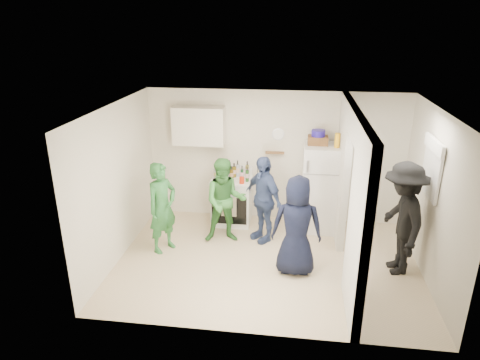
% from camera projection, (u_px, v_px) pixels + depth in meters
% --- Properties ---
extents(floor, '(4.80, 4.80, 0.00)m').
position_uv_depth(floor, '(267.00, 262.00, 6.92)').
color(floor, beige).
rests_on(floor, ground).
extents(wall_back, '(4.80, 0.00, 4.80)m').
position_uv_depth(wall_back, '(275.00, 157.00, 8.05)').
color(wall_back, silver).
rests_on(wall_back, floor).
extents(wall_front, '(4.80, 0.00, 4.80)m').
position_uv_depth(wall_front, '(258.00, 246.00, 4.90)').
color(wall_front, silver).
rests_on(wall_front, floor).
extents(wall_left, '(0.00, 3.40, 3.40)m').
position_uv_depth(wall_left, '(117.00, 183.00, 6.77)').
color(wall_left, silver).
rests_on(wall_left, floor).
extents(wall_right, '(0.00, 3.40, 3.40)m').
position_uv_depth(wall_right, '(434.00, 199.00, 6.18)').
color(wall_right, silver).
rests_on(wall_right, floor).
extents(ceiling, '(4.80, 4.80, 0.00)m').
position_uv_depth(ceiling, '(271.00, 109.00, 6.03)').
color(ceiling, white).
rests_on(ceiling, wall_back).
extents(partition_pier_back, '(0.12, 1.20, 2.50)m').
position_uv_depth(partition_pier_back, '(343.00, 170.00, 7.35)').
color(partition_pier_back, silver).
rests_on(partition_pier_back, floor).
extents(partition_pier_front, '(0.12, 1.20, 2.50)m').
position_uv_depth(partition_pier_front, '(359.00, 229.00, 5.31)').
color(partition_pier_front, silver).
rests_on(partition_pier_front, floor).
extents(partition_header, '(0.12, 1.00, 0.40)m').
position_uv_depth(partition_header, '(356.00, 125.00, 5.96)').
color(partition_header, silver).
rests_on(partition_header, partition_pier_back).
extents(stove, '(0.75, 0.62, 0.89)m').
position_uv_depth(stove, '(232.00, 201.00, 8.13)').
color(stove, white).
rests_on(stove, floor).
extents(upper_cabinet, '(0.95, 0.34, 0.70)m').
position_uv_depth(upper_cabinet, '(199.00, 126.00, 7.84)').
color(upper_cabinet, silver).
rests_on(upper_cabinet, wall_back).
extents(fridge, '(0.66, 0.65, 1.61)m').
position_uv_depth(fridge, '(320.00, 188.00, 7.77)').
color(fridge, white).
rests_on(fridge, floor).
extents(wicker_basket, '(0.35, 0.25, 0.15)m').
position_uv_depth(wicker_basket, '(318.00, 140.00, 7.51)').
color(wicker_basket, brown).
rests_on(wicker_basket, fridge).
extents(blue_bowl, '(0.24, 0.24, 0.11)m').
position_uv_depth(blue_bowl, '(318.00, 133.00, 7.47)').
color(blue_bowl, '#221590').
rests_on(blue_bowl, wicker_basket).
extents(yellow_cup_stack_top, '(0.09, 0.09, 0.25)m').
position_uv_depth(yellow_cup_stack_top, '(337.00, 140.00, 7.32)').
color(yellow_cup_stack_top, yellow).
rests_on(yellow_cup_stack_top, fridge).
extents(wall_clock, '(0.22, 0.02, 0.22)m').
position_uv_depth(wall_clock, '(278.00, 134.00, 7.87)').
color(wall_clock, white).
rests_on(wall_clock, wall_back).
extents(spice_shelf, '(0.35, 0.08, 0.03)m').
position_uv_depth(spice_shelf, '(275.00, 153.00, 7.97)').
color(spice_shelf, olive).
rests_on(spice_shelf, wall_back).
extents(nook_window, '(0.03, 0.70, 0.80)m').
position_uv_depth(nook_window, '(433.00, 168.00, 6.23)').
color(nook_window, black).
rests_on(nook_window, wall_right).
extents(nook_window_frame, '(0.04, 0.76, 0.86)m').
position_uv_depth(nook_window_frame, '(432.00, 168.00, 6.23)').
color(nook_window_frame, white).
rests_on(nook_window_frame, wall_right).
extents(nook_valance, '(0.04, 0.82, 0.18)m').
position_uv_depth(nook_valance, '(434.00, 145.00, 6.11)').
color(nook_valance, white).
rests_on(nook_valance, wall_right).
extents(yellow_cup_stack_stove, '(0.09, 0.09, 0.25)m').
position_uv_depth(yellow_cup_stack_stove, '(223.00, 176.00, 7.74)').
color(yellow_cup_stack_stove, '#F2FF15').
rests_on(yellow_cup_stack_stove, stove).
extents(red_cup, '(0.09, 0.09, 0.12)m').
position_uv_depth(red_cup, '(242.00, 180.00, 7.74)').
color(red_cup, red).
rests_on(red_cup, stove).
extents(person_green_left, '(0.61, 0.68, 1.55)m').
position_uv_depth(person_green_left, '(162.00, 208.00, 7.04)').
color(person_green_left, '#307942').
rests_on(person_green_left, floor).
extents(person_green_center, '(0.83, 0.69, 1.51)m').
position_uv_depth(person_green_center, '(225.00, 201.00, 7.34)').
color(person_green_center, '#377E38').
rests_on(person_green_center, floor).
extents(person_denim, '(0.90, 0.92, 1.55)m').
position_uv_depth(person_denim, '(263.00, 199.00, 7.38)').
color(person_denim, '#364376').
rests_on(person_denim, floor).
extents(person_navy, '(0.77, 0.51, 1.57)m').
position_uv_depth(person_navy, '(297.00, 226.00, 6.40)').
color(person_navy, black).
rests_on(person_navy, floor).
extents(person_nook, '(0.76, 1.20, 1.77)m').
position_uv_depth(person_nook, '(402.00, 219.00, 6.40)').
color(person_nook, black).
rests_on(person_nook, floor).
extents(bottle_a, '(0.07, 0.07, 0.27)m').
position_uv_depth(bottle_a, '(218.00, 170.00, 8.05)').
color(bottle_a, brown).
rests_on(bottle_a, stove).
extents(bottle_b, '(0.06, 0.06, 0.33)m').
position_uv_depth(bottle_b, '(221.00, 171.00, 7.87)').
color(bottle_b, '#1E5A20').
rests_on(bottle_b, stove).
extents(bottle_c, '(0.07, 0.07, 0.31)m').
position_uv_depth(bottle_c, '(229.00, 168.00, 8.08)').
color(bottle_c, silver).
rests_on(bottle_c, stove).
extents(bottle_d, '(0.07, 0.07, 0.27)m').
position_uv_depth(bottle_d, '(231.00, 173.00, 7.88)').
color(bottle_d, '#5D4A10').
rests_on(bottle_d, stove).
extents(bottle_e, '(0.06, 0.06, 0.31)m').
position_uv_depth(bottle_e, '(238.00, 168.00, 8.05)').
color(bottle_e, '#ADB2C0').
rests_on(bottle_e, stove).
extents(bottle_f, '(0.06, 0.06, 0.27)m').
position_uv_depth(bottle_f, '(242.00, 173.00, 7.90)').
color(bottle_f, '#153A20').
rests_on(bottle_f, stove).
extents(bottle_g, '(0.06, 0.06, 0.32)m').
position_uv_depth(bottle_g, '(247.00, 169.00, 8.00)').
color(bottle_g, olive).
rests_on(bottle_g, stove).
extents(bottle_h, '(0.06, 0.06, 0.30)m').
position_uv_depth(bottle_h, '(215.00, 173.00, 7.86)').
color(bottle_h, '#9E9FA9').
rests_on(bottle_h, stove).
extents(bottle_i, '(0.08, 0.08, 0.27)m').
position_uv_depth(bottle_i, '(234.00, 170.00, 8.02)').
color(bottle_i, brown).
rests_on(bottle_i, stove).
extents(bottle_j, '(0.06, 0.06, 0.29)m').
position_uv_depth(bottle_j, '(247.00, 174.00, 7.79)').
color(bottle_j, '#1D4919').
rests_on(bottle_j, stove).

